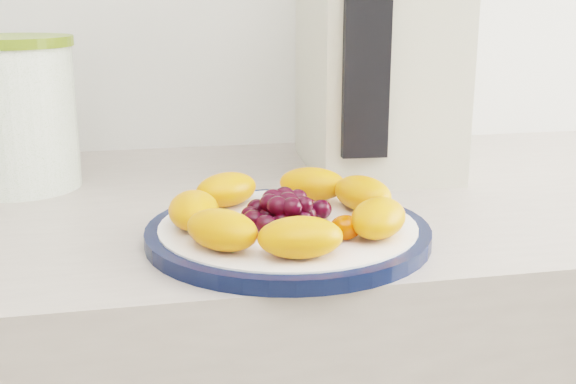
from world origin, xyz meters
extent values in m
cylinder|color=black|center=(0.00, 1.03, 0.91)|extent=(0.28, 0.28, 0.01)
cylinder|color=white|center=(0.00, 1.03, 0.91)|extent=(0.26, 0.26, 0.02)
cylinder|color=#456F21|center=(-0.29, 1.30, 0.99)|extent=(0.19, 0.19, 0.18)
cylinder|color=#5F7222|center=(-0.29, 1.30, 1.08)|extent=(0.20, 0.20, 0.01)
cube|color=beige|center=(0.18, 1.31, 1.06)|extent=(0.20, 0.27, 0.32)
cube|color=black|center=(0.13, 1.18, 1.07)|extent=(0.06, 0.02, 0.24)
ellipsoid|color=orange|center=(0.09, 1.06, 0.93)|extent=(0.07, 0.09, 0.04)
ellipsoid|color=orange|center=(0.05, 1.11, 0.93)|extent=(0.09, 0.08, 0.04)
ellipsoid|color=orange|center=(-0.05, 1.11, 0.93)|extent=(0.09, 0.08, 0.04)
ellipsoid|color=orange|center=(-0.09, 1.04, 0.93)|extent=(0.05, 0.08, 0.04)
ellipsoid|color=orange|center=(-0.07, 0.97, 0.93)|extent=(0.08, 0.09, 0.04)
ellipsoid|color=orange|center=(-0.01, 0.94, 0.93)|extent=(0.08, 0.06, 0.04)
ellipsoid|color=orange|center=(0.08, 0.98, 0.93)|extent=(0.08, 0.09, 0.04)
ellipsoid|color=black|center=(0.00, 1.03, 0.93)|extent=(0.02, 0.02, 0.02)
ellipsoid|color=black|center=(0.02, 1.03, 0.93)|extent=(0.02, 0.02, 0.02)
ellipsoid|color=black|center=(0.01, 1.05, 0.93)|extent=(0.02, 0.02, 0.02)
ellipsoid|color=black|center=(-0.01, 1.05, 0.93)|extent=(0.02, 0.02, 0.02)
ellipsoid|color=black|center=(-0.02, 1.03, 0.93)|extent=(0.02, 0.02, 0.02)
ellipsoid|color=black|center=(-0.01, 1.01, 0.93)|extent=(0.02, 0.02, 0.02)
ellipsoid|color=black|center=(0.01, 1.01, 0.93)|extent=(0.02, 0.02, 0.02)
ellipsoid|color=black|center=(0.04, 1.04, 0.93)|extent=(0.02, 0.02, 0.02)
ellipsoid|color=black|center=(0.03, 1.06, 0.93)|extent=(0.02, 0.02, 0.02)
ellipsoid|color=black|center=(0.01, 1.07, 0.93)|extent=(0.02, 0.02, 0.02)
ellipsoid|color=black|center=(-0.01, 1.07, 0.93)|extent=(0.02, 0.02, 0.02)
ellipsoid|color=black|center=(-0.03, 1.06, 0.93)|extent=(0.02, 0.02, 0.02)
ellipsoid|color=black|center=(-0.04, 1.04, 0.93)|extent=(0.02, 0.02, 0.02)
ellipsoid|color=black|center=(-0.04, 1.02, 0.93)|extent=(0.02, 0.02, 0.02)
ellipsoid|color=black|center=(-0.03, 1.00, 0.93)|extent=(0.02, 0.02, 0.02)
ellipsoid|color=black|center=(-0.01, 0.99, 0.93)|extent=(0.02, 0.02, 0.02)
ellipsoid|color=black|center=(0.01, 0.99, 0.93)|extent=(0.02, 0.02, 0.02)
ellipsoid|color=black|center=(0.00, 1.03, 0.94)|extent=(0.02, 0.02, 0.02)
ellipsoid|color=black|center=(0.01, 1.04, 0.94)|extent=(0.02, 0.02, 0.02)
ellipsoid|color=black|center=(0.00, 1.05, 0.94)|extent=(0.02, 0.02, 0.02)
ellipsoid|color=black|center=(-0.01, 1.04, 0.94)|extent=(0.02, 0.02, 0.02)
ellipsoid|color=black|center=(-0.02, 1.03, 0.94)|extent=(0.02, 0.02, 0.02)
ellipsoid|color=black|center=(-0.01, 1.02, 0.94)|extent=(0.02, 0.02, 0.02)
ellipsoid|color=black|center=(0.00, 1.01, 0.94)|extent=(0.02, 0.02, 0.02)
ellipsoid|color=black|center=(0.01, 1.02, 0.94)|extent=(0.02, 0.02, 0.02)
ellipsoid|color=#CF3604|center=(0.04, 0.97, 0.93)|extent=(0.03, 0.03, 0.02)
ellipsoid|color=#CF3604|center=(0.07, 0.98, 0.93)|extent=(0.04, 0.03, 0.02)
camera|label=1|loc=(-0.14, 0.36, 1.14)|focal=45.00mm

